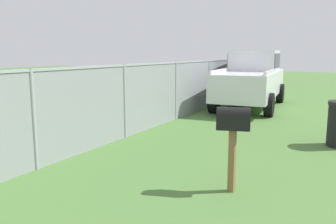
{
  "coord_description": "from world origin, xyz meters",
  "views": [
    {
      "loc": [
        0.54,
        -1.26,
        2.01
      ],
      "look_at": [
        5.35,
        1.35,
        1.07
      ],
      "focal_mm": 37.18,
      "sensor_mm": 36.0,
      "label": 1
    }
  ],
  "objects": [
    {
      "name": "fence_section",
      "position": [
        9.81,
        3.51,
        0.94
      ],
      "size": [
        15.88,
        0.07,
        1.74
      ],
      "color": "#9EA3A8",
      "rests_on": "ground"
    },
    {
      "name": "pickup_truck",
      "position": [
        13.45,
        2.18,
        1.1
      ],
      "size": [
        5.43,
        2.45,
        2.09
      ],
      "rotation": [
        0.0,
        0.0,
        0.09
      ],
      "color": "silver",
      "rests_on": "ground"
    },
    {
      "name": "mailbox",
      "position": [
        5.23,
        0.23,
        0.99
      ],
      "size": [
        0.33,
        0.51,
        1.24
      ],
      "rotation": [
        0.0,
        0.0,
        0.3
      ],
      "color": "brown",
      "rests_on": "ground"
    }
  ]
}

